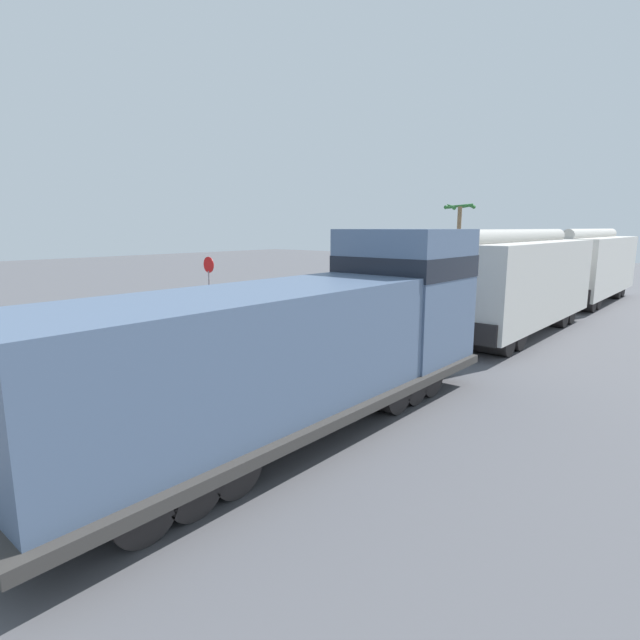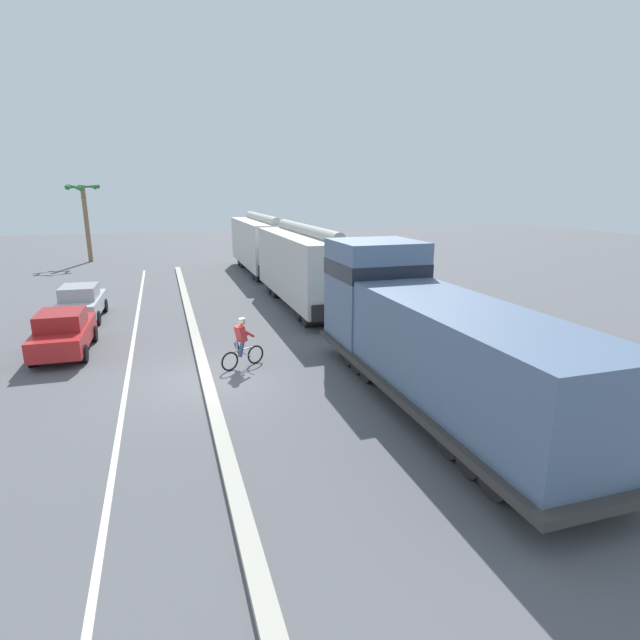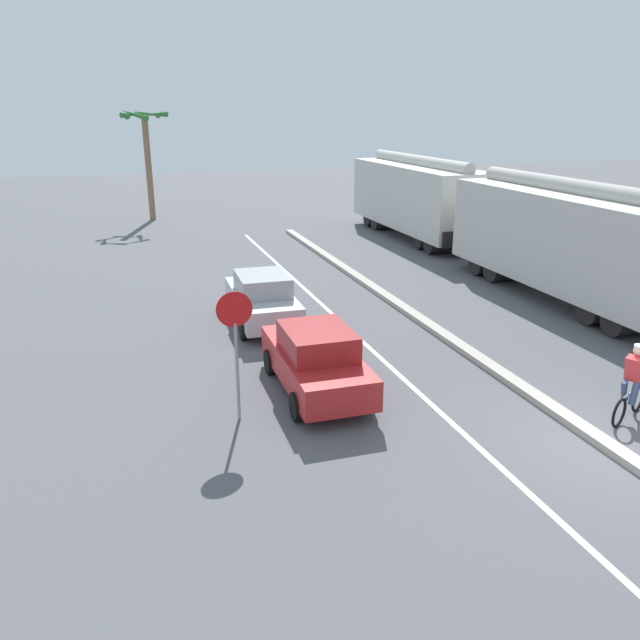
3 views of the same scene
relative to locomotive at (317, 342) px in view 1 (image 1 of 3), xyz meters
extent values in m
plane|color=#56565B|center=(-5.91, 3.14, -1.80)|extent=(120.00, 120.00, 0.00)
cube|color=#B2AD9E|center=(-5.91, 9.14, -1.72)|extent=(0.36, 36.00, 0.16)
cube|color=silver|center=(-8.31, 9.14, -1.79)|extent=(0.14, 36.00, 0.01)
cube|color=slate|center=(0.00, -1.44, 0.10)|extent=(2.70, 9.86, 2.40)
cube|color=slate|center=(0.00, 3.56, 0.65)|extent=(2.80, 2.80, 3.50)
cube|color=black|center=(0.00, 3.56, 1.44)|extent=(2.83, 2.83, 0.56)
cube|color=#383533|center=(0.00, -0.84, -1.10)|extent=(3.10, 11.60, 0.20)
cylinder|color=#4C4947|center=(0.00, -0.84, -1.25)|extent=(1.10, 3.00, 1.10)
cylinder|color=black|center=(0.00, 3.15, -1.30)|extent=(2.40, 1.00, 1.00)
cylinder|color=black|center=(0.00, 2.35, -1.30)|extent=(2.40, 1.00, 1.00)
cylinder|color=black|center=(0.00, 1.55, -1.30)|extent=(2.40, 1.00, 1.00)
cylinder|color=black|center=(0.00, -3.23, -1.30)|extent=(2.40, 1.00, 1.00)
cylinder|color=black|center=(0.00, -4.03, -1.30)|extent=(2.40, 1.00, 1.00)
cylinder|color=black|center=(0.00, -4.83, -1.30)|extent=(2.40, 1.00, 1.00)
cube|color=beige|center=(0.00, 12.16, 0.35)|extent=(2.90, 10.40, 3.10)
cylinder|color=#A5A39D|center=(0.00, 12.16, 2.08)|extent=(0.60, 9.88, 0.60)
cube|color=black|center=(0.00, 17.41, -0.85)|extent=(2.61, 0.10, 0.70)
cube|color=black|center=(0.00, 6.91, -0.85)|extent=(2.61, 0.10, 0.70)
cylinder|color=black|center=(0.00, 15.93, -1.35)|extent=(2.46, 0.90, 0.90)
cylinder|color=black|center=(0.00, 14.83, -1.35)|extent=(2.46, 0.90, 0.90)
cylinder|color=black|center=(0.00, 9.48, -1.35)|extent=(2.46, 0.90, 0.90)
cylinder|color=black|center=(0.00, 8.38, -1.35)|extent=(2.46, 0.90, 0.90)
cube|color=beige|center=(0.00, 23.76, 0.35)|extent=(2.90, 10.40, 3.10)
cylinder|color=#ACAAA4|center=(0.00, 23.76, 2.08)|extent=(0.60, 9.88, 0.60)
cube|color=black|center=(0.00, 29.01, -0.85)|extent=(2.61, 0.10, 0.70)
cube|color=black|center=(0.00, 18.51, -0.85)|extent=(2.61, 0.10, 0.70)
cylinder|color=black|center=(0.00, 27.53, -1.35)|extent=(2.46, 0.90, 0.90)
cylinder|color=black|center=(0.00, 26.43, -1.35)|extent=(2.46, 0.90, 0.90)
cylinder|color=black|center=(0.00, 21.08, -1.35)|extent=(2.46, 0.90, 0.90)
cylinder|color=black|center=(0.00, 19.98, -1.35)|extent=(2.46, 0.90, 0.90)
cube|color=red|center=(-10.60, 7.52, -1.13)|extent=(1.76, 4.22, 0.70)
cube|color=maroon|center=(-10.60, 7.37, -0.48)|extent=(1.53, 1.92, 0.60)
cube|color=#1E232D|center=(-10.59, 8.37, -0.53)|extent=(1.43, 0.14, 0.51)
cylinder|color=black|center=(-11.39, 8.84, -1.48)|extent=(0.23, 0.64, 0.64)
cylinder|color=black|center=(-9.78, 8.81, -1.48)|extent=(0.23, 0.64, 0.64)
cylinder|color=black|center=(-11.43, 6.23, -1.48)|extent=(0.23, 0.64, 0.64)
cylinder|color=black|center=(-9.81, 6.21, -1.48)|extent=(0.23, 0.64, 0.64)
cube|color=#B7BABF|center=(-10.69, 12.76, -1.13)|extent=(1.82, 4.25, 0.70)
cube|color=#9C9EA2|center=(-10.69, 12.61, -0.48)|extent=(1.55, 1.94, 0.60)
cube|color=#1E232D|center=(-10.66, 13.61, -0.53)|extent=(1.43, 0.16, 0.51)
cylinder|color=black|center=(-11.46, 14.09, -1.48)|extent=(0.24, 0.65, 0.64)
cylinder|color=black|center=(-9.84, 14.04, -1.48)|extent=(0.24, 0.65, 0.64)
cylinder|color=black|center=(-11.53, 11.48, -1.48)|extent=(0.24, 0.65, 0.64)
cylinder|color=black|center=(-9.92, 11.44, -1.48)|extent=(0.24, 0.65, 0.64)
torus|color=black|center=(-4.12, 4.28, -1.47)|extent=(0.62, 0.34, 0.66)
torus|color=black|center=(-5.07, 3.83, -1.47)|extent=(0.62, 0.34, 0.66)
cylinder|color=silver|center=(-4.59, 4.06, -1.17)|extent=(0.73, 0.39, 0.05)
cylinder|color=silver|center=(-4.50, 4.10, -1.35)|extent=(0.45, 0.25, 0.36)
cylinder|color=silver|center=(-4.79, 3.96, -1.02)|extent=(0.04, 0.04, 0.30)
cylinder|color=silver|center=(-4.19, 4.25, -0.92)|extent=(0.24, 0.45, 0.04)
cylinder|color=#38476B|center=(-4.74, 4.09, -1.12)|extent=(0.33, 0.26, 0.52)
cylinder|color=#38476B|center=(-4.66, 3.91, -1.12)|extent=(0.30, 0.24, 0.52)
cube|color=red|center=(-4.64, 4.04, -0.60)|extent=(0.44, 0.45, 0.57)
sphere|color=beige|center=(-4.57, 4.07, -0.21)|extent=(0.22, 0.22, 0.22)
cylinder|color=white|center=(-4.57, 4.07, -0.11)|extent=(0.22, 0.22, 0.05)
cylinder|color=red|center=(-4.53, 4.27, -0.60)|extent=(0.45, 0.28, 0.36)
cylinder|color=red|center=(-4.39, 3.98, -0.60)|extent=(0.45, 0.28, 0.36)
cylinder|color=gray|center=(-12.62, 6.65, -0.70)|extent=(0.07, 0.07, 2.20)
cylinder|color=red|center=(-12.62, 6.67, 0.70)|extent=(0.76, 0.03, 0.76)
cylinder|color=white|center=(-12.62, 6.69, 0.70)|extent=(0.48, 0.01, 0.48)
cylinder|color=#846647|center=(-12.70, 33.58, 1.22)|extent=(0.36, 0.36, 6.04)
cone|color=#2D7033|center=(-11.80, 33.64, 4.29)|extent=(0.44, 1.84, 0.48)
cone|color=#2D7033|center=(-12.32, 34.39, 4.29)|extent=(1.77, 1.04, 0.33)
cone|color=#2D7033|center=(-13.24, 34.29, 4.29)|extent=(1.64, 1.36, 0.43)
cone|color=#2D7033|center=(-13.59, 33.65, 4.29)|extent=(0.48, 1.85, 0.55)
cone|color=#2D7033|center=(-13.28, 32.89, 4.29)|extent=(1.60, 1.43, 0.75)
cone|color=#2D7033|center=(-12.18, 32.84, 4.29)|extent=(1.66, 1.30, 0.34)
camera|label=1|loc=(6.89, -7.93, 2.44)|focal=28.00mm
camera|label=2|loc=(-6.93, -12.02, 4.07)|focal=28.00mm
camera|label=3|loc=(-14.69, -5.44, 4.60)|focal=35.00mm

